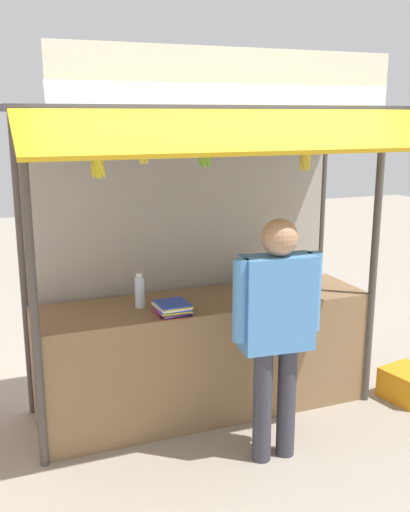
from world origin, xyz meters
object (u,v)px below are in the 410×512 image
Objects in this scene: banana_bunch_rightmost at (305,159)px; banana_bunch_inner_left at (205,156)px; magazine_stack_back_right at (294,294)px; water_bottle_front_left at (241,271)px; magazine_stack_left at (173,308)px; vendor_person at (277,319)px; water_bottle_mid_left at (267,274)px; plastic_crate at (408,384)px; water_bottle_far_left at (140,291)px; banana_bunch_leftmost at (98,166)px; banana_bunch_inner_right at (143,154)px.

banana_bunch_inner_left is at bearing 179.97° from banana_bunch_rightmost.
magazine_stack_back_right is 1.07m from banana_bunch_rightmost.
magazine_stack_back_right is (0.22, -0.50, -0.08)m from water_bottle_front_left.
water_bottle_front_left is 0.56m from magazine_stack_back_right.
magazine_stack_left is 0.79m from vendor_person.
water_bottle_mid_left is 0.82× the size of plastic_crate.
banana_bunch_inner_left is (0.34, -0.45, 1.01)m from water_bottle_far_left.
banana_bunch_leftmost reaches higher than water_bottle_front_left.
magazine_stack_back_right is 1.67m from banana_bunch_inner_right.
plastic_crate is at bearing -0.27° from banana_bunch_leftmost.
water_bottle_far_left is at bearing 127.15° from magazine_stack_left.
banana_bunch_inner_left is 0.16× the size of vendor_person.
banana_bunch_inner_right is at bearing 179.76° from plastic_crate.
banana_bunch_inner_left reaches higher than water_bottle_mid_left.
water_bottle_mid_left is 1.79m from banana_bunch_leftmost.
plastic_crate is at bearing -6.62° from magazine_stack_left.
banana_bunch_inner_right is (-1.15, -0.50, 1.02)m from water_bottle_mid_left.
water_bottle_far_left is 1.12m from banana_bunch_leftmost.
water_bottle_front_left is 1.36m from banana_bunch_inner_left.
magazine_stack_back_right is (0.08, -0.30, -0.09)m from water_bottle_mid_left.
banana_bunch_inner_left is at bearing -146.16° from water_bottle_mid_left.
water_bottle_far_left is 1.15m from banana_bunch_inner_left.
banana_bunch_inner_right is (-0.07, -0.45, 1.03)m from water_bottle_far_left.
banana_bunch_leftmost is at bearing -128.58° from water_bottle_far_left.
plastic_crate is at bearing -0.42° from banana_bunch_inner_left.
water_bottle_mid_left is 0.32m from magazine_stack_back_right.
magazine_stack_left is 1.19m from banana_bunch_leftmost.
water_bottle_far_left is 1.19m from magazine_stack_back_right.
water_bottle_front_left is at bearing 102.72° from banana_bunch_rightmost.
water_bottle_mid_left is 1.26× the size of banana_bunch_inner_right.
banana_bunch_inner_right is (0.29, -0.00, 0.07)m from banana_bunch_leftmost.
magazine_stack_left is (-0.76, -0.48, -0.08)m from water_bottle_front_left.
water_bottle_far_left is at bearing -165.04° from water_bottle_front_left.
water_bottle_front_left is 0.90m from magazine_stack_left.
plastic_crate is (1.07, -0.50, -0.93)m from water_bottle_mid_left.
banana_bunch_leftmost is 0.29m from banana_bunch_inner_right.
banana_bunch_rightmost is at bearing -13.28° from magazine_stack_left.
banana_bunch_inner_right reaches higher than plastic_crate.
magazine_stack_left is 0.17× the size of vendor_person.
magazine_stack_back_right is at bearing 168.05° from plastic_crate.
banana_bunch_inner_right is at bearing 159.43° from vendor_person.
banana_bunch_inner_right is at bearing -179.83° from banana_bunch_rightmost.
banana_bunch_leftmost is at bearing 179.73° from plastic_crate.
magazine_stack_left is (0.18, -0.23, -0.08)m from water_bottle_far_left.
plastic_crate is at bearing -11.95° from magazine_stack_back_right.
banana_bunch_inner_left is 0.42m from banana_bunch_inner_right.
vendor_person is (-0.39, -0.37, -1.00)m from banana_bunch_rightmost.
banana_bunch_inner_left is at bearing -52.48° from magazine_stack_left.
water_bottle_far_left is 1.08m from water_bottle_mid_left.
vendor_person reaches higher than magazine_stack_left.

